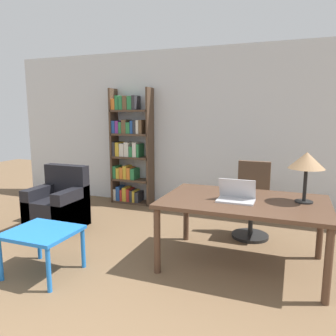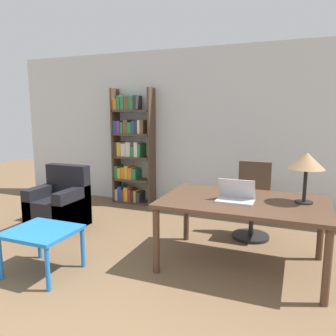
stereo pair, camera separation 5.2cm
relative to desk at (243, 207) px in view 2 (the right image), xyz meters
The scene contains 8 objects.
wall_back 2.26m from the desk, 110.40° to the left, with size 8.00×0.06×2.70m.
desk is the anchor object (origin of this frame).
laptop 0.17m from the desk, 130.42° to the right, with size 0.38×0.24×0.23m.
table_lamp 0.78m from the desk, 11.46° to the left, with size 0.36×0.36×0.52m.
office_chair 0.95m from the desk, 91.07° to the left, with size 0.48×0.48×1.00m.
side_table_blue 2.10m from the desk, 153.71° to the right, with size 0.66×0.60×0.47m.
armchair 2.68m from the desk, behind, with size 0.68×0.67×0.88m.
bookshelf 2.96m from the desk, 141.75° to the left, with size 0.76×0.28×2.06m.
Camera 2 is at (1.25, -0.86, 1.64)m, focal length 35.00 mm.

